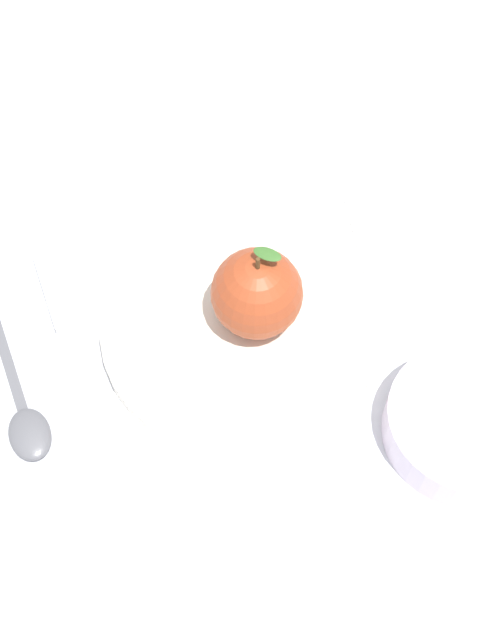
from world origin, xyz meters
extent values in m
plane|color=silver|center=(0.00, 0.00, 0.00)|extent=(2.40, 2.40, 0.00)
cylinder|color=silver|center=(0.01, -0.02, 0.01)|extent=(0.24, 0.24, 0.02)
torus|color=silver|center=(0.01, -0.02, 0.01)|extent=(0.24, 0.24, 0.01)
sphere|color=#9E3D1E|center=(0.02, -0.03, 0.05)|extent=(0.08, 0.08, 0.08)
cylinder|color=#4C3319|center=(0.02, -0.03, 0.10)|extent=(0.00, 0.00, 0.01)
ellipsoid|color=#386628|center=(0.03, -0.03, 0.10)|extent=(0.02, 0.03, 0.00)
cylinder|color=silver|center=(0.08, -0.21, 0.02)|extent=(0.13, 0.13, 0.04)
torus|color=silver|center=(0.08, -0.21, 0.03)|extent=(0.13, 0.13, 0.01)
cylinder|color=#AB9FAF|center=(0.08, -0.21, 0.03)|extent=(0.10, 0.10, 0.01)
cylinder|color=white|center=(-0.22, -0.08, 0.04)|extent=(0.07, 0.07, 0.07)
torus|color=white|center=(-0.22, -0.08, 0.07)|extent=(0.07, 0.07, 0.01)
cylinder|color=#A4A4A6|center=(-0.22, -0.08, 0.07)|extent=(0.06, 0.06, 0.01)
cube|color=silver|center=(-0.13, 0.02, 0.00)|extent=(0.06, 0.12, 0.00)
cube|color=silver|center=(-0.09, 0.11, 0.01)|extent=(0.04, 0.08, 0.01)
ellipsoid|color=#59595E|center=(-0.19, 0.01, 0.01)|extent=(0.05, 0.06, 0.01)
cube|color=#59595E|center=(-0.16, 0.09, 0.00)|extent=(0.05, 0.12, 0.01)
cube|color=silver|center=(0.19, -0.06, 0.00)|extent=(0.17, 0.19, 0.00)
camera|label=1|loc=(-0.24, -0.31, 0.66)|focal=49.11mm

